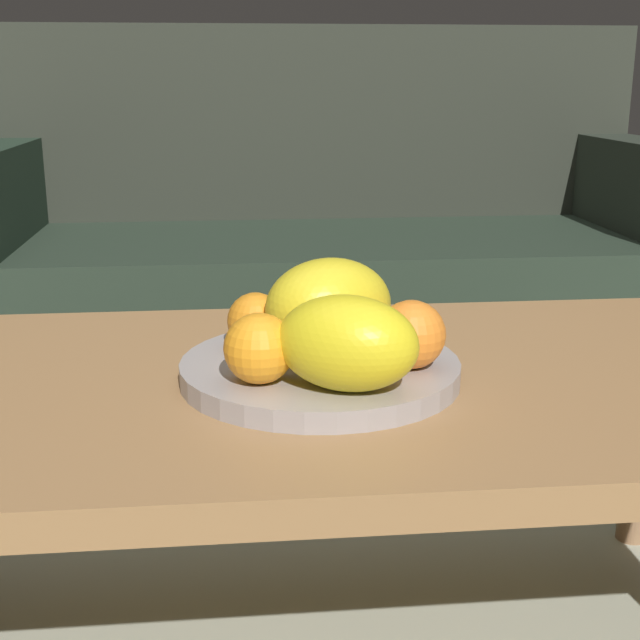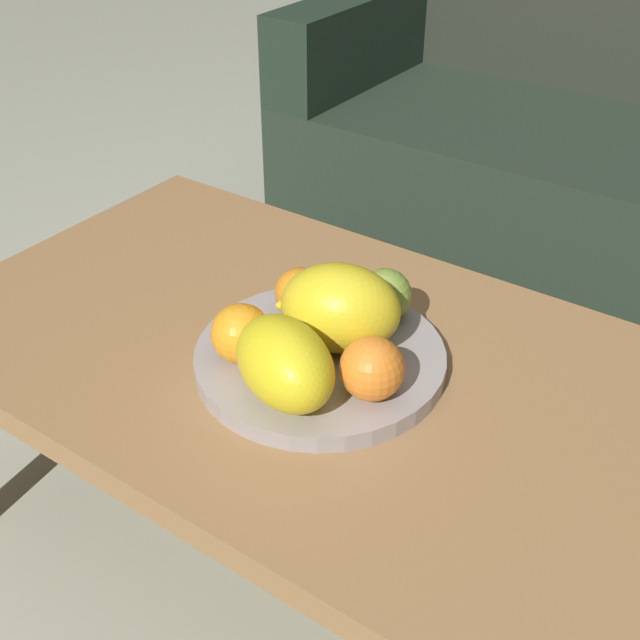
% 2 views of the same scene
% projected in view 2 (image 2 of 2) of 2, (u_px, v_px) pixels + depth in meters
% --- Properties ---
extents(ground_plane, '(8.00, 8.00, 0.00)m').
position_uv_depth(ground_plane, '(334.00, 564.00, 1.32)').
color(ground_plane, '#A8AB95').
extents(coffee_table, '(1.20, 0.64, 0.42)m').
position_uv_depth(coffee_table, '(337.00, 386.00, 1.11)').
color(coffee_table, '#9C7044').
rests_on(coffee_table, ground_plane).
extents(fruit_bowl, '(0.34, 0.34, 0.03)m').
position_uv_depth(fruit_bowl, '(320.00, 359.00, 1.07)').
color(fruit_bowl, '#9F9795').
rests_on(fruit_bowl, coffee_table).
extents(melon_large_front, '(0.19, 0.16, 0.12)m').
position_uv_depth(melon_large_front, '(342.00, 308.00, 1.04)').
color(melon_large_front, yellow).
rests_on(melon_large_front, fruit_bowl).
extents(melon_smaller_beside, '(0.19, 0.16, 0.10)m').
position_uv_depth(melon_smaller_beside, '(285.00, 363.00, 0.95)').
color(melon_smaller_beside, yellow).
rests_on(melon_smaller_beside, fruit_bowl).
extents(orange_front, '(0.07, 0.07, 0.07)m').
position_uv_depth(orange_front, '(300.00, 292.00, 1.11)').
color(orange_front, orange).
rests_on(orange_front, fruit_bowl).
extents(orange_left, '(0.08, 0.08, 0.08)m').
position_uv_depth(orange_left, '(241.00, 333.00, 1.03)').
color(orange_left, orange).
rests_on(orange_left, fruit_bowl).
extents(orange_right, '(0.08, 0.08, 0.08)m').
position_uv_depth(orange_right, '(372.00, 369.00, 0.97)').
color(orange_right, orange).
rests_on(orange_right, fruit_bowl).
extents(apple_left, '(0.07, 0.07, 0.07)m').
position_uv_depth(apple_left, '(385.00, 295.00, 1.11)').
color(apple_left, olive).
rests_on(apple_left, fruit_bowl).
extents(banana_bunch, '(0.15, 0.15, 0.06)m').
position_uv_depth(banana_bunch, '(334.00, 313.00, 1.08)').
color(banana_bunch, yellow).
rests_on(banana_bunch, fruit_bowl).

